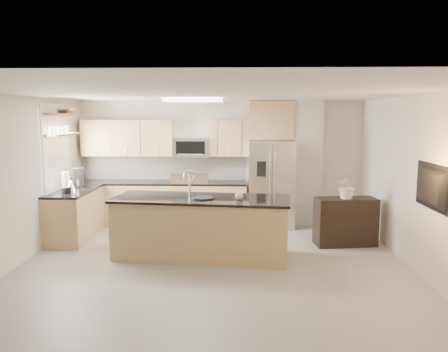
{
  "coord_description": "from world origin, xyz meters",
  "views": [
    {
      "loc": [
        0.37,
        -6.05,
        2.31
      ],
      "look_at": [
        0.14,
        1.3,
        1.27
      ],
      "focal_mm": 35.0,
      "sensor_mm": 36.0,
      "label": 1
    }
  ],
  "objects_px": {
    "cup": "(239,196)",
    "blender": "(66,184)",
    "platter": "(203,198)",
    "range": "(191,203)",
    "microwave": "(191,147)",
    "island": "(202,227)",
    "coffee_maker": "(79,178)",
    "bowl": "(65,111)",
    "kettle": "(71,186)",
    "credenza": "(345,222)",
    "refrigerator": "(271,184)",
    "flower_vase": "(348,180)",
    "television": "(427,187)"
  },
  "relations": [
    {
      "from": "cup",
      "to": "blender",
      "type": "bearing_deg",
      "value": 165.87
    },
    {
      "from": "cup",
      "to": "platter",
      "type": "bearing_deg",
      "value": 172.61
    },
    {
      "from": "range",
      "to": "microwave",
      "type": "bearing_deg",
      "value": 90.0
    },
    {
      "from": "microwave",
      "to": "platter",
      "type": "bearing_deg",
      "value": -79.6
    },
    {
      "from": "island",
      "to": "coffee_maker",
      "type": "relative_size",
      "value": 8.0
    },
    {
      "from": "range",
      "to": "bowl",
      "type": "height_order",
      "value": "bowl"
    },
    {
      "from": "platter",
      "to": "cup",
      "type": "bearing_deg",
      "value": -7.39
    },
    {
      "from": "range",
      "to": "kettle",
      "type": "distance_m",
      "value": 2.48
    },
    {
      "from": "bowl",
      "to": "microwave",
      "type": "bearing_deg",
      "value": 23.04
    },
    {
      "from": "credenza",
      "to": "cup",
      "type": "relative_size",
      "value": 8.52
    },
    {
      "from": "island",
      "to": "coffee_maker",
      "type": "height_order",
      "value": "island"
    },
    {
      "from": "range",
      "to": "refrigerator",
      "type": "relative_size",
      "value": 0.64
    },
    {
      "from": "flower_vase",
      "to": "microwave",
      "type": "bearing_deg",
      "value": 152.06
    },
    {
      "from": "coffee_maker",
      "to": "platter",
      "type": "bearing_deg",
      "value": -29.22
    },
    {
      "from": "microwave",
      "to": "island",
      "type": "relative_size",
      "value": 0.26
    },
    {
      "from": "refrigerator",
      "to": "kettle",
      "type": "height_order",
      "value": "refrigerator"
    },
    {
      "from": "platter",
      "to": "television",
      "type": "height_order",
      "value": "television"
    },
    {
      "from": "refrigerator",
      "to": "television",
      "type": "relative_size",
      "value": 1.65
    },
    {
      "from": "blender",
      "to": "refrigerator",
      "type": "bearing_deg",
      "value": 20.22
    },
    {
      "from": "range",
      "to": "television",
      "type": "height_order",
      "value": "television"
    },
    {
      "from": "blender",
      "to": "range",
      "type": "bearing_deg",
      "value": 34.41
    },
    {
      "from": "credenza",
      "to": "bowl",
      "type": "distance_m",
      "value": 5.53
    },
    {
      "from": "blender",
      "to": "kettle",
      "type": "bearing_deg",
      "value": 63.75
    },
    {
      "from": "flower_vase",
      "to": "television",
      "type": "relative_size",
      "value": 0.63
    },
    {
      "from": "coffee_maker",
      "to": "bowl",
      "type": "distance_m",
      "value": 1.3
    },
    {
      "from": "credenza",
      "to": "television",
      "type": "distance_m",
      "value": 2.1
    },
    {
      "from": "bowl",
      "to": "television",
      "type": "xyz_separation_m",
      "value": [
        5.76,
        -2.29,
        -1.03
      ]
    },
    {
      "from": "range",
      "to": "television",
      "type": "bearing_deg",
      "value": -41.64
    },
    {
      "from": "kettle",
      "to": "refrigerator",
      "type": "bearing_deg",
      "value": 19.07
    },
    {
      "from": "platter",
      "to": "flower_vase",
      "type": "height_order",
      "value": "flower_vase"
    },
    {
      "from": "refrigerator",
      "to": "credenza",
      "type": "bearing_deg",
      "value": -46.27
    },
    {
      "from": "refrigerator",
      "to": "bowl",
      "type": "height_order",
      "value": "bowl"
    },
    {
      "from": "bowl",
      "to": "blender",
      "type": "bearing_deg",
      "value": -73.45
    },
    {
      "from": "bowl",
      "to": "television",
      "type": "bearing_deg",
      "value": -21.66
    },
    {
      "from": "microwave",
      "to": "platter",
      "type": "xyz_separation_m",
      "value": [
        0.41,
        -2.24,
        -0.64
      ]
    },
    {
      "from": "island",
      "to": "cup",
      "type": "relative_size",
      "value": 23.59
    },
    {
      "from": "coffee_maker",
      "to": "television",
      "type": "relative_size",
      "value": 0.34
    },
    {
      "from": "bowl",
      "to": "television",
      "type": "relative_size",
      "value": 0.36
    },
    {
      "from": "range",
      "to": "platter",
      "type": "distance_m",
      "value": 2.22
    },
    {
      "from": "bowl",
      "to": "range",
      "type": "bearing_deg",
      "value": 20.31
    },
    {
      "from": "refrigerator",
      "to": "platter",
      "type": "distance_m",
      "value": 2.42
    },
    {
      "from": "range",
      "to": "platter",
      "type": "height_order",
      "value": "range"
    },
    {
      "from": "range",
      "to": "television",
      "type": "relative_size",
      "value": 1.06
    },
    {
      "from": "platter",
      "to": "kettle",
      "type": "height_order",
      "value": "kettle"
    },
    {
      "from": "credenza",
      "to": "television",
      "type": "height_order",
      "value": "television"
    },
    {
      "from": "credenza",
      "to": "platter",
      "type": "xyz_separation_m",
      "value": [
        -2.48,
        -0.78,
        0.57
      ]
    },
    {
      "from": "cup",
      "to": "coffee_maker",
      "type": "bearing_deg",
      "value": 154.45
    },
    {
      "from": "credenza",
      "to": "coffee_maker",
      "type": "height_order",
      "value": "coffee_maker"
    },
    {
      "from": "refrigerator",
      "to": "platter",
      "type": "xyz_separation_m",
      "value": [
        -1.25,
        -2.07,
        0.1
      ]
    },
    {
      "from": "island",
      "to": "bowl",
      "type": "distance_m",
      "value": 3.47
    }
  ]
}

